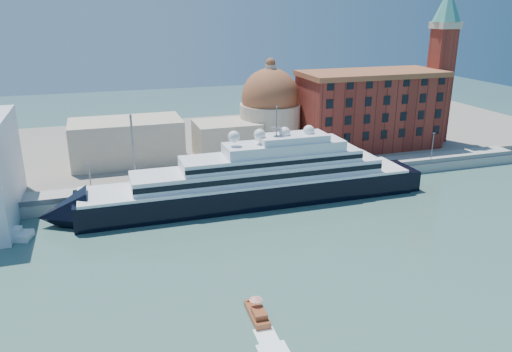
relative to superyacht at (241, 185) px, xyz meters
name	(u,v)px	position (x,y,z in m)	size (l,w,h in m)	color
ground	(261,249)	(-2.79, -23.00, -4.53)	(400.00, 400.00, 0.00)	#345953
quay	(218,185)	(-2.79, 11.00, -3.28)	(180.00, 10.00, 2.50)	gray
land	(188,145)	(-2.79, 52.00, -3.53)	(260.00, 72.00, 2.00)	slate
quay_fence	(223,183)	(-2.79, 6.50, -1.43)	(180.00, 0.10, 1.20)	slate
superyacht	(241,185)	(0.00, 0.00, 0.00)	(87.88, 12.18, 26.26)	black
service_barge	(2,236)	(-49.90, -3.59, -3.79)	(12.13, 6.70, 2.59)	white
water_taxi	(257,313)	(-10.31, -43.66, -3.76)	(2.46, 6.84, 3.22)	brown
warehouse	(370,109)	(49.21, 29.00, 9.26)	(43.00, 19.00, 23.25)	maroon
campanile	(442,57)	(73.21, 29.00, 24.22)	(8.40, 8.40, 47.00)	maroon
church	(220,125)	(3.59, 34.72, 6.38)	(66.00, 18.00, 25.50)	beige
lamp_posts	(166,158)	(-15.46, 9.27, 5.31)	(120.80, 2.40, 18.00)	slate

